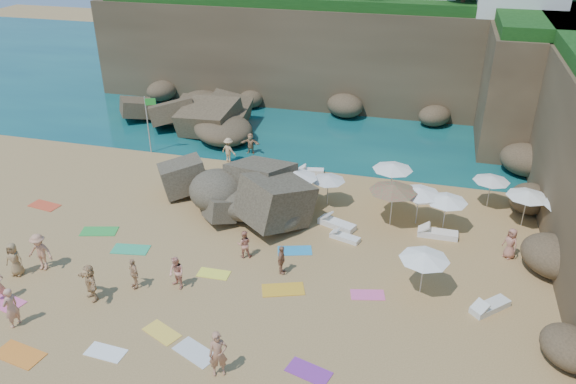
% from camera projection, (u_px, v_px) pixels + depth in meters
% --- Properties ---
extents(ground, '(120.00, 120.00, 0.00)m').
position_uv_depth(ground, '(234.00, 249.00, 28.07)').
color(ground, tan).
rests_on(ground, ground).
extents(seawater, '(120.00, 120.00, 0.00)m').
position_uv_depth(seawater, '(341.00, 82.00, 53.74)').
color(seawater, '#0C4751').
rests_on(seawater, ground).
extents(cliff_back, '(44.00, 8.00, 8.00)m').
position_uv_depth(cliff_back, '(356.00, 54.00, 47.15)').
color(cliff_back, brown).
rests_on(cliff_back, ground).
extents(cliff_corner, '(10.00, 12.00, 8.00)m').
position_uv_depth(cliff_corner, '(556.00, 84.00, 39.43)').
color(cliff_corner, brown).
rests_on(cliff_corner, ground).
extents(rock_promontory, '(12.00, 7.00, 2.00)m').
position_uv_depth(rock_promontory, '(172.00, 121.00, 44.28)').
color(rock_promontory, brown).
rests_on(rock_promontory, ground).
extents(marina_masts, '(3.10, 0.10, 6.00)m').
position_uv_depth(marina_masts, '(180.00, 40.00, 56.13)').
color(marina_masts, white).
rests_on(marina_masts, ground).
extents(rock_outcrop, '(8.44, 7.56, 2.77)m').
position_uv_depth(rock_outcrop, '(231.00, 207.00, 31.89)').
color(rock_outcrop, brown).
rests_on(rock_outcrop, ground).
extents(flag_pole, '(0.76, 0.31, 4.00)m').
position_uv_depth(flag_pole, '(149.00, 118.00, 37.61)').
color(flag_pole, silver).
rests_on(flag_pole, ground).
extents(parasol_0, '(1.96, 1.96, 1.85)m').
position_uv_depth(parasol_0, '(328.00, 178.00, 31.40)').
color(parasol_0, silver).
rests_on(parasol_0, ground).
extents(parasol_1, '(2.17, 2.17, 2.05)m').
position_uv_depth(parasol_1, '(447.00, 199.00, 28.84)').
color(parasol_1, silver).
rests_on(parasol_1, ground).
extents(parasol_2, '(2.28, 2.28, 2.16)m').
position_uv_depth(parasol_2, '(420.00, 191.00, 29.42)').
color(parasol_2, silver).
rests_on(parasol_2, ground).
extents(parasol_3, '(2.03, 2.03, 1.92)m').
position_uv_depth(parasol_3, '(492.00, 179.00, 31.19)').
color(parasol_3, silver).
rests_on(parasol_3, ground).
extents(parasol_4, '(2.20, 2.20, 2.08)m').
position_uv_depth(parasol_4, '(528.00, 194.00, 29.27)').
color(parasol_4, silver).
rests_on(parasol_4, ground).
extents(parasol_5, '(2.32, 2.32, 2.20)m').
position_uv_depth(parasol_5, '(393.00, 167.00, 31.99)').
color(parasol_5, silver).
rests_on(parasol_5, ground).
extents(parasol_6, '(2.55, 2.55, 2.41)m').
position_uv_depth(parasol_6, '(393.00, 188.00, 29.20)').
color(parasol_6, silver).
rests_on(parasol_6, ground).
extents(parasol_7, '(1.99, 1.99, 1.88)m').
position_uv_depth(parasol_7, '(394.00, 187.00, 30.37)').
color(parasol_7, silver).
rests_on(parasol_7, ground).
extents(parasol_8, '(2.47, 2.47, 2.34)m').
position_uv_depth(parasol_8, '(570.00, 204.00, 27.83)').
color(parasol_8, silver).
rests_on(parasol_8, ground).
extents(parasol_9, '(2.44, 2.44, 2.31)m').
position_uv_depth(parasol_9, '(296.00, 174.00, 30.84)').
color(parasol_9, silver).
rests_on(parasol_9, ground).
extents(parasol_11, '(2.20, 2.20, 2.08)m').
position_uv_depth(parasol_11, '(425.00, 256.00, 24.16)').
color(parasol_11, silver).
rests_on(parasol_11, ground).
extents(lounger_0, '(1.68, 0.81, 0.25)m').
position_uv_depth(lounger_0, '(311.00, 171.00, 35.88)').
color(lounger_0, white).
rests_on(lounger_0, ground).
extents(lounger_1, '(1.73, 1.07, 0.26)m').
position_uv_depth(lounger_1, '(429.00, 200.00, 32.36)').
color(lounger_1, white).
rests_on(lounger_1, ground).
extents(lounger_2, '(2.04, 0.69, 0.32)m').
position_uv_depth(lounger_2, '(438.00, 234.00, 29.08)').
color(lounger_2, white).
rests_on(lounger_2, ground).
extents(lounger_3, '(1.65, 0.96, 0.24)m').
position_uv_depth(lounger_3, '(345.00, 237.00, 28.83)').
color(lounger_3, white).
rests_on(lounger_3, ground).
extents(lounger_4, '(2.15, 1.38, 0.32)m').
position_uv_depth(lounger_4, '(337.00, 224.00, 29.94)').
color(lounger_4, white).
rests_on(lounger_4, ground).
extents(lounger_5, '(1.77, 1.77, 0.29)m').
position_uv_depth(lounger_5, '(490.00, 307.00, 23.90)').
color(lounger_5, silver).
rests_on(lounger_5, ground).
extents(towel_1, '(2.03, 1.32, 0.03)m').
position_uv_depth(towel_1, '(4.00, 301.00, 24.41)').
color(towel_1, pink).
rests_on(towel_1, ground).
extents(towel_2, '(2.07, 1.26, 0.03)m').
position_uv_depth(towel_2, '(19.00, 354.00, 21.57)').
color(towel_2, orange).
rests_on(towel_2, ground).
extents(towel_3, '(2.04, 1.39, 0.03)m').
position_uv_depth(towel_3, '(99.00, 231.00, 29.57)').
color(towel_3, green).
rests_on(towel_3, ground).
extents(towel_4, '(1.76, 1.37, 0.03)m').
position_uv_depth(towel_4, '(162.00, 332.00, 22.67)').
color(towel_4, yellow).
rests_on(towel_4, ground).
extents(towel_5, '(1.59, 0.86, 0.03)m').
position_uv_depth(towel_5, '(106.00, 352.00, 21.68)').
color(towel_5, white).
rests_on(towel_5, ground).
extents(towel_6, '(1.82, 1.25, 0.03)m').
position_uv_depth(towel_6, '(309.00, 372.00, 20.79)').
color(towel_6, purple).
rests_on(towel_6, ground).
extents(towel_7, '(1.85, 1.13, 0.03)m').
position_uv_depth(towel_7, '(45.00, 205.00, 32.05)').
color(towel_7, '#DE4727').
rests_on(towel_7, ground).
extents(towel_8, '(1.87, 1.31, 0.03)m').
position_uv_depth(towel_8, '(295.00, 251.00, 27.95)').
color(towel_8, '#2999DD').
rests_on(towel_8, ground).
extents(towel_9, '(1.62, 1.07, 0.03)m').
position_uv_depth(towel_9, '(368.00, 295.00, 24.83)').
color(towel_9, pink).
rests_on(towel_9, ground).
extents(towel_10, '(2.10, 1.54, 0.03)m').
position_uv_depth(towel_10, '(283.00, 290.00, 25.16)').
color(towel_10, gold).
rests_on(towel_10, ground).
extents(towel_11, '(1.95, 1.19, 0.03)m').
position_uv_depth(towel_11, '(131.00, 249.00, 28.05)').
color(towel_11, '#31AD73').
rests_on(towel_11, ground).
extents(towel_12, '(1.51, 0.79, 0.03)m').
position_uv_depth(towel_12, '(214.00, 274.00, 26.23)').
color(towel_12, '#FFF943').
rests_on(towel_12, ground).
extents(towel_13, '(1.97, 1.52, 0.03)m').
position_uv_depth(towel_13, '(195.00, 352.00, 21.68)').
color(towel_13, silver).
rests_on(towel_13, ground).
extents(person_stand_1, '(0.83, 0.73, 1.45)m').
position_uv_depth(person_stand_1, '(244.00, 244.00, 27.18)').
color(person_stand_1, tan).
rests_on(person_stand_1, ground).
extents(person_stand_2, '(1.18, 0.78, 1.69)m').
position_uv_depth(person_stand_2, '(229.00, 150.00, 37.03)').
color(person_stand_2, tan).
rests_on(person_stand_2, ground).
extents(person_stand_3, '(0.37, 0.86, 1.47)m').
position_uv_depth(person_stand_3, '(282.00, 260.00, 25.97)').
color(person_stand_3, '#A46F52').
rests_on(person_stand_3, ground).
extents(person_stand_4, '(0.85, 0.85, 1.59)m').
position_uv_depth(person_stand_4, '(511.00, 243.00, 27.11)').
color(person_stand_4, '#B5735F').
rests_on(person_stand_4, ground).
extents(person_stand_5, '(1.35, 0.40, 1.46)m').
position_uv_depth(person_stand_5, '(250.00, 143.00, 38.34)').
color(person_stand_5, tan).
rests_on(person_stand_5, ground).
extents(person_stand_6, '(0.55, 0.74, 1.84)m').
position_uv_depth(person_stand_6, '(11.00, 307.00, 22.66)').
color(person_stand_6, tan).
rests_on(person_stand_6, ground).
extents(person_lie_0, '(1.29, 1.93, 0.50)m').
position_uv_depth(person_lie_0, '(43.00, 265.00, 26.45)').
color(person_lie_0, tan).
rests_on(person_lie_0, ground).
extents(person_lie_1, '(1.59, 1.69, 0.36)m').
position_uv_depth(person_lie_1, '(135.00, 284.00, 25.26)').
color(person_lie_1, tan).
rests_on(person_lie_1, ground).
extents(person_lie_2, '(1.00, 1.74, 0.44)m').
position_uv_depth(person_lie_2, '(17.00, 271.00, 26.09)').
color(person_lie_2, '#95764A').
rests_on(person_lie_2, ground).
extents(person_lie_3, '(2.29, 2.32, 0.46)m').
position_uv_depth(person_lie_3, '(93.00, 295.00, 24.50)').
color(person_lie_3, tan).
rests_on(person_lie_3, ground).
extents(person_lie_4, '(1.48, 2.00, 0.45)m').
position_uv_depth(person_lie_4, '(219.00, 369.00, 20.61)').
color(person_lie_4, '#AF7557').
rests_on(person_lie_4, ground).
extents(person_lie_5, '(1.44, 1.74, 0.59)m').
position_uv_depth(person_lie_5, '(178.00, 282.00, 25.16)').
color(person_lie_5, '#E79A83').
rests_on(person_lie_5, ground).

